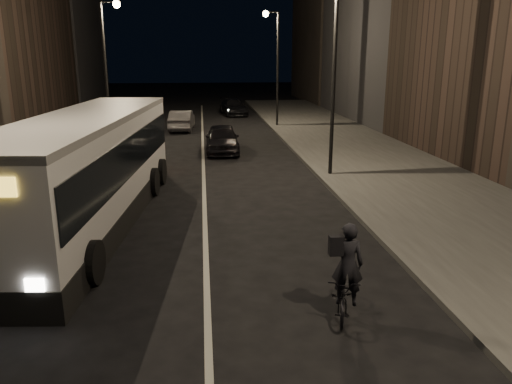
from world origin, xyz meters
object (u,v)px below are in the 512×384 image
object	(u,v)px
streetlight_right_mid	(329,52)
streetlight_right_far	(274,53)
streetlight_left_far	(109,53)
city_bus	(88,165)
cyclist_on_bicycle	(344,285)
car_mid	(182,120)
car_far	(234,107)
car_near	(222,139)

from	to	relation	value
streetlight_right_mid	streetlight_right_far	xyz separation A→B (m)	(0.00, 16.00, 0.00)
streetlight_left_far	city_bus	world-z (taller)	streetlight_left_far
city_bus	cyclist_on_bicycle	size ratio (longest dim) A/B	6.24
car_mid	city_bus	bearing A→B (deg)	87.61
streetlight_right_far	car_mid	bearing A→B (deg)	-171.70
streetlight_right_far	car_far	bearing A→B (deg)	107.11
streetlight_right_mid	city_bus	xyz separation A→B (m)	(-8.93, -5.30, -3.47)
car_near	city_bus	bearing A→B (deg)	-111.01
city_bus	car_far	xyz separation A→B (m)	(6.45, 29.36, -1.19)
streetlight_right_mid	city_bus	world-z (taller)	streetlight_right_mid
cyclist_on_bicycle	streetlight_left_far	bearing A→B (deg)	125.46
streetlight_left_far	car_mid	distance (m)	7.86
city_bus	car_mid	bearing A→B (deg)	89.29
streetlight_right_far	cyclist_on_bicycle	world-z (taller)	streetlight_right_far
car_far	streetlight_right_mid	bearing A→B (deg)	-91.22
streetlight_right_far	streetlight_right_mid	bearing A→B (deg)	-90.00
car_near	car_far	bearing A→B (deg)	85.27
car_mid	car_far	size ratio (longest dim) A/B	0.90
car_near	car_mid	distance (m)	9.09
streetlight_right_mid	car_far	size ratio (longest dim) A/B	1.67
streetlight_right_mid	city_bus	distance (m)	10.95
streetlight_left_far	car_far	xyz separation A→B (m)	(8.18, 14.06, -4.66)
city_bus	streetlight_right_far	bearing A→B (deg)	72.59
streetlight_left_far	car_mid	bearing A→B (deg)	52.21
streetlight_right_mid	cyclist_on_bicycle	size ratio (longest dim) A/B	3.88
streetlight_right_far	cyclist_on_bicycle	xyz separation A→B (m)	(-2.52, -28.02, -4.66)
car_near	car_far	distance (m)	17.87
car_mid	car_far	bearing A→B (deg)	-111.76
streetlight_right_mid	streetlight_right_far	distance (m)	16.00
streetlight_right_far	streetlight_left_far	size ratio (longest dim) A/B	1.00
car_mid	cyclist_on_bicycle	bearing A→B (deg)	102.61
city_bus	car_far	distance (m)	30.08
car_far	cyclist_on_bicycle	bearing A→B (deg)	-97.18
car_mid	car_far	distance (m)	10.02
cyclist_on_bicycle	car_near	world-z (taller)	cyclist_on_bicycle
streetlight_right_mid	car_far	xyz separation A→B (m)	(-2.48, 24.06, -4.66)
city_bus	cyclist_on_bicycle	xyz separation A→B (m)	(6.41, -6.72, -1.19)
streetlight_left_far	car_near	xyz separation A→B (m)	(6.41, -3.72, -4.60)
city_bus	car_mid	distance (m)	20.46
streetlight_left_far	city_bus	distance (m)	15.78
streetlight_right_far	car_near	distance (m)	11.57
car_far	car_near	bearing A→B (deg)	-102.82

